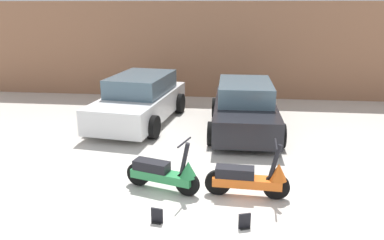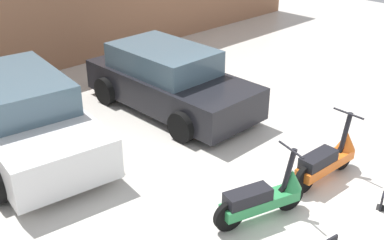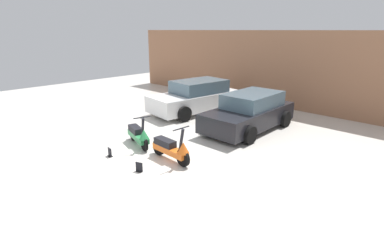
# 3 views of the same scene
# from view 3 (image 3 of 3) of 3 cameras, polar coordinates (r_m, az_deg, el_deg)

# --- Properties ---
(ground_plane) EXTENTS (28.00, 28.00, 0.00)m
(ground_plane) POSITION_cam_3_polar(r_m,az_deg,el_deg) (8.88, -10.00, -7.12)
(ground_plane) COLOR silver
(wall_back) EXTENTS (19.60, 0.12, 3.55)m
(wall_back) POSITION_cam_3_polar(r_m,az_deg,el_deg) (14.73, 16.80, 9.13)
(wall_back) COLOR #9E6B4C
(wall_back) RESTS_ON ground_plane
(scooter_front_left) EXTENTS (1.49, 0.72, 1.07)m
(scooter_front_left) POSITION_cam_3_polar(r_m,az_deg,el_deg) (9.64, -10.11, -2.76)
(scooter_front_left) COLOR black
(scooter_front_left) RESTS_ON ground_plane
(scooter_front_right) EXTENTS (1.56, 0.56, 1.09)m
(scooter_front_right) POSITION_cam_3_polar(r_m,az_deg,el_deg) (8.43, -3.88, -5.39)
(scooter_front_right) COLOR black
(scooter_front_right) RESTS_ON ground_plane
(car_rear_left) EXTENTS (2.43, 4.35, 1.41)m
(car_rear_left) POSITION_cam_3_polar(r_m,az_deg,el_deg) (13.45, 0.77, 4.41)
(car_rear_left) COLOR white
(car_rear_left) RESTS_ON ground_plane
(car_rear_center) EXTENTS (1.96, 4.00, 1.35)m
(car_rear_center) POSITION_cam_3_polar(r_m,az_deg,el_deg) (11.24, 10.90, 1.46)
(car_rear_center) COLOR black
(car_rear_center) RESTS_ON ground_plane
(placard_near_left_scooter) EXTENTS (0.20, 0.14, 0.26)m
(placard_near_left_scooter) POSITION_cam_3_polar(r_m,az_deg,el_deg) (9.13, -15.38, -6.03)
(placard_near_left_scooter) COLOR black
(placard_near_left_scooter) RESTS_ON ground_plane
(placard_near_right_scooter) EXTENTS (0.20, 0.17, 0.26)m
(placard_near_right_scooter) POSITION_cam_3_polar(r_m,az_deg,el_deg) (8.03, -10.03, -8.91)
(placard_near_right_scooter) COLOR black
(placard_near_right_scooter) RESTS_ON ground_plane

